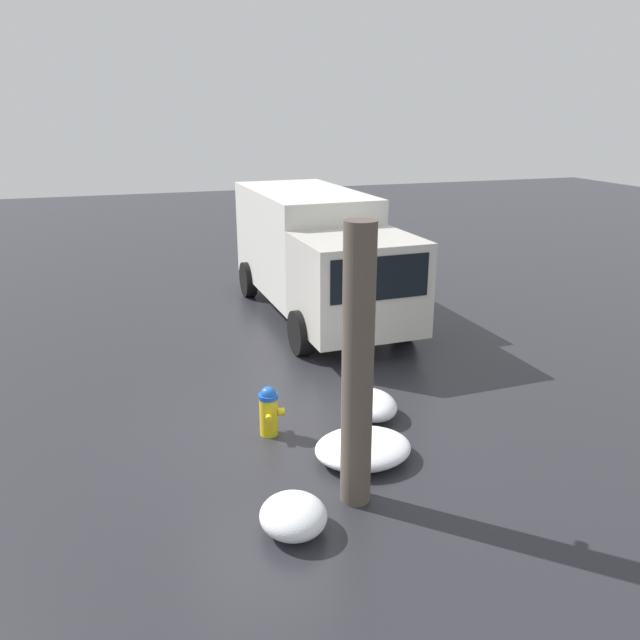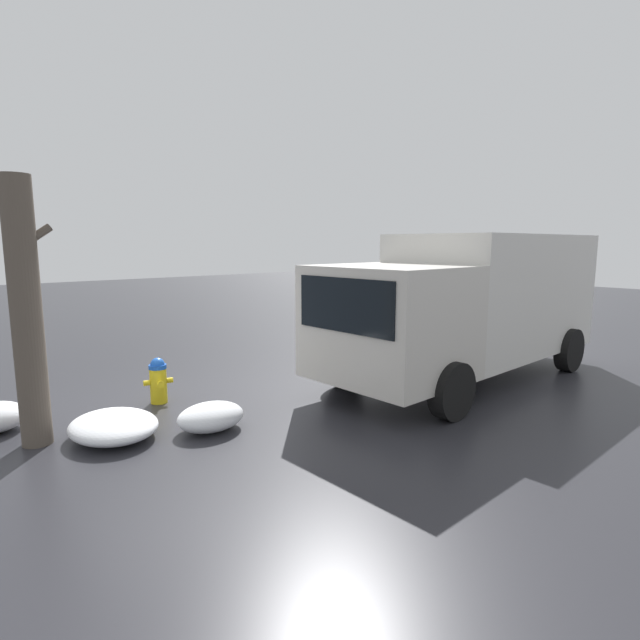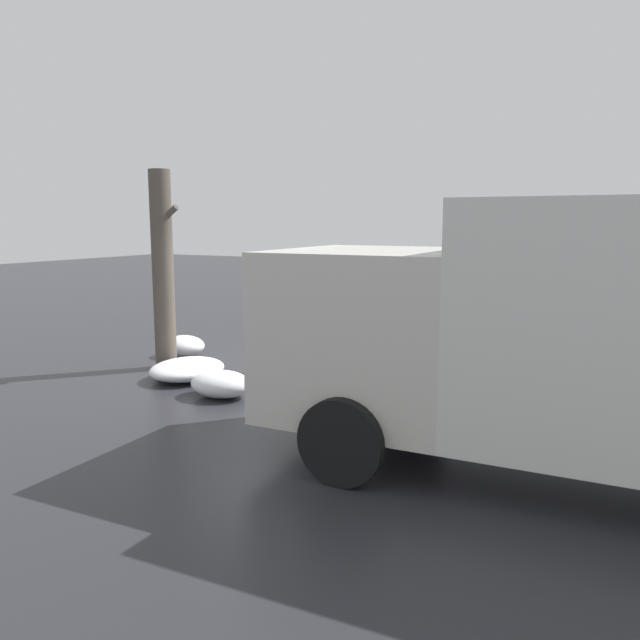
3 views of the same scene
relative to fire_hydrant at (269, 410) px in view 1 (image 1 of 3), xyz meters
The scene contains 7 objects.
ground_plane 0.40m from the fire_hydrant, 77.00° to the left, with size 60.00×60.00×0.00m, color #28282D.
fire_hydrant is the anchor object (origin of this frame).
tree_trunk 2.46m from the fire_hydrant, 162.07° to the right, with size 0.57×0.38×3.51m.
delivery_truck 6.00m from the fire_hydrant, 24.55° to the right, with size 6.76×2.75×2.83m.
snow_pile_by_hydrant 1.70m from the fire_hydrant, 87.93° to the right, with size 0.98×0.76×0.40m.
snow_pile_curbside 2.34m from the fire_hydrant, behind, with size 0.84×0.78×0.41m.
snow_pile_by_tree 1.55m from the fire_hydrant, 135.56° to the right, with size 1.15×1.37×0.34m.
Camera 1 is at (-8.19, 1.86, 4.64)m, focal length 35.00 mm.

